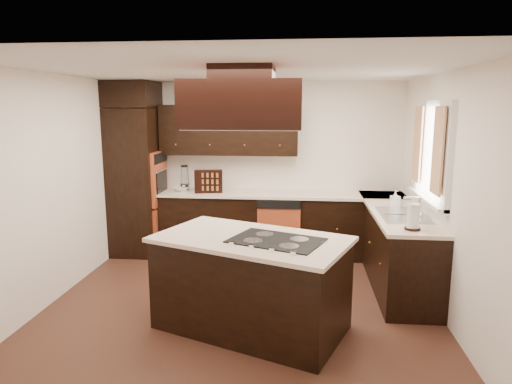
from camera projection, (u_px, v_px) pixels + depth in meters
The scene contains 30 objects.
floor at pixel (242, 305), 5.02m from camera, with size 4.20×4.20×0.02m, color brown.
ceiling at pixel (240, 69), 4.56m from camera, with size 4.20×4.20×0.02m, color silver.
wall_back at pixel (260, 167), 6.86m from camera, with size 4.20×0.02×2.50m, color white.
wall_front at pixel (194, 258), 2.73m from camera, with size 4.20×0.02×2.50m, color white.
wall_left at pixel (50, 189), 5.00m from camera, with size 0.02×4.20×2.50m, color white.
wall_right at pixel (449, 197), 4.58m from camera, with size 0.02×4.20×2.50m, color white.
oven_column at pixel (136, 182), 6.67m from camera, with size 0.65×0.75×2.12m, color black.
wall_oven_face at pixel (159, 178), 6.63m from camera, with size 0.05×0.62×0.78m, color #C4512B.
base_cabinets_back at pixel (260, 224), 6.70m from camera, with size 2.93×0.60×0.88m, color black.
base_cabinets_right at pixel (395, 246), 5.64m from camera, with size 0.60×2.40×0.88m, color black.
countertop_back at pixel (260, 194), 6.60m from camera, with size 2.93×0.63×0.04m, color #F1DDC4.
countertop_right at pixel (396, 210), 5.56m from camera, with size 0.63×2.40×0.04m, color #F1DDC4.
upper_cabinets at pixel (229, 130), 6.62m from camera, with size 2.00×0.34×0.72m, color black.
dishwasher_front at pixel (279, 233), 6.39m from camera, with size 0.60×0.05×0.72m, color #C4512B.
window_frame at pixel (432, 152), 5.05m from camera, with size 0.06×1.32×1.12m, color white.
window_pane at pixel (435, 152), 5.05m from camera, with size 0.00×1.20×1.00m, color white.
curtain_left at pixel (438, 151), 4.64m from camera, with size 0.02×0.34×0.90m, color beige.
curtain_right at pixel (418, 144), 5.46m from camera, with size 0.02×0.34×0.90m, color beige.
sink_rim at pixel (403, 215), 5.21m from camera, with size 0.52×0.84×0.01m, color silver.
island at pixel (251, 285), 4.42m from camera, with size 1.74×0.95×0.88m, color black.
island_top at pixel (251, 239), 4.34m from camera, with size 1.80×1.01×0.04m, color #F1DDC4.
cooktop at pixel (276, 240), 4.21m from camera, with size 0.82×0.55×0.01m, color black.
range_hood at pixel (243, 105), 4.08m from camera, with size 1.05×0.72×0.42m, color black.
hood_duct at pixel (243, 73), 4.03m from camera, with size 0.55×0.50×0.13m, color black.
blender_base at pixel (185, 188), 6.71m from camera, with size 0.15×0.15×0.10m, color silver.
blender_pitcher at pixel (185, 176), 6.68m from camera, with size 0.13×0.13×0.26m, color silver.
spice_rack at pixel (208, 181), 6.55m from camera, with size 0.40×0.10×0.33m, color black.
mixing_bowl at pixel (182, 189), 6.73m from camera, with size 0.26×0.26×0.06m, color white.
soap_bottle at pixel (395, 199), 5.62m from camera, with size 0.09×0.10×0.21m, color white.
paper_towel at pixel (413, 217), 4.57m from camera, with size 0.12×0.12×0.27m, color white.
Camera 1 is at (0.63, -4.67, 2.14)m, focal length 32.00 mm.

